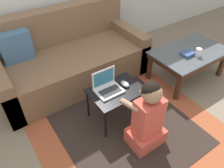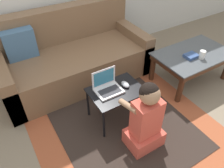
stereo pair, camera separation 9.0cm
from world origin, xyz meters
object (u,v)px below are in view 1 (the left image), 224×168
Objects in this scene: computer_mouse at (125,84)px; cup_on_table at (198,52)px; laptop at (108,88)px; couch at (69,59)px; person_seated at (148,118)px; coffee_table at (189,55)px; laptop_desk at (116,94)px; book_on_table at (187,54)px.

computer_mouse is 1.11× the size of cup_on_table.
laptop is at bearing 175.63° from cup_on_table.
couch is 0.99m from computer_mouse.
person_seated is at bearing -161.43° from cup_on_table.
couch is 1.60m from coffee_table.
couch is at bearing 95.41° from person_seated.
laptop_desk is at bearing -174.12° from computer_mouse.
computer_mouse is 0.70× the size of book_on_table.
coffee_table is at bearing 82.97° from cup_on_table.
laptop_desk is at bearing -178.36° from book_on_table.
person_seated reaches higher than laptop_desk.
laptop_desk is 0.72× the size of person_seated.
book_on_table is (-0.11, -0.04, 0.09)m from coffee_table.
couch is 1.67m from cup_on_table.
computer_mouse is 0.47m from person_seated.
computer_mouse is at bearing -77.53° from couch.
person_seated is 1.19m from book_on_table.
couch is 1.43m from person_seated.
laptop is at bearing 170.18° from computer_mouse.
person_seated is at bearing -84.59° from couch.
laptop is 0.52m from person_seated.
couch is at bearing 146.12° from coffee_table.
laptop is at bearing -178.69° from coffee_table.
couch is at bearing 90.87° from laptop.
person_seated reaches higher than coffee_table.
book_on_table is (1.21, -0.01, -0.00)m from laptop.
laptop_desk is at bearing -32.07° from laptop.
person_seated is (0.12, -0.50, -0.09)m from laptop.
coffee_table is 1.32m from laptop.
person_seated is 4.73× the size of book_on_table.
computer_mouse reaches higher than laptop_desk.
computer_mouse is (0.21, -0.96, 0.12)m from couch.
book_on_table is (1.09, 0.48, 0.08)m from person_seated.
laptop_desk is (-1.24, -0.08, 0.00)m from coffee_table.
coffee_table is 0.18m from cup_on_table.
person_seated is at bearing -99.50° from computer_mouse.
laptop reaches higher than book_on_table.
computer_mouse is at bearing -176.71° from coffee_table.
couch is 18.74× the size of cup_on_table.
couch reaches higher than cup_on_table.
coffee_table is 6.02× the size of book_on_table.
person_seated is 7.55× the size of cup_on_table.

